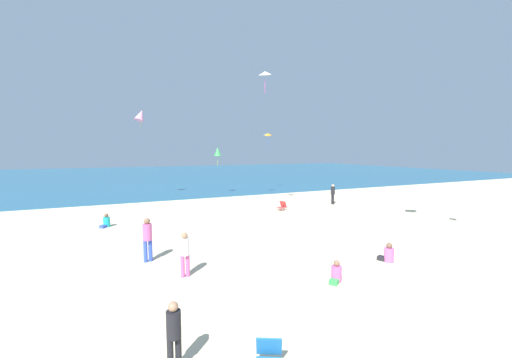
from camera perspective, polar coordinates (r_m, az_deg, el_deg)
ground_plane at (r=19.73m, az=-1.48°, el=-6.97°), size 120.00×120.00×0.00m
ocean_water at (r=56.98m, az=-17.03°, el=0.79°), size 120.00×60.00×0.05m
beach_chair_near_camera at (r=21.88m, az=4.84°, el=-5.00°), size 0.77×0.71×0.64m
beach_chair_mid_beach at (r=6.77m, az=2.41°, el=-29.87°), size 0.71×0.73×0.58m
person_0 at (r=18.92m, az=-25.99°, el=-7.18°), size 0.63×0.64×0.74m
person_2 at (r=10.56m, az=14.60°, el=-16.63°), size 0.62×0.55×0.70m
person_3 at (r=12.41m, az=-19.44°, el=-10.03°), size 0.39×0.39×1.66m
person_4 at (r=12.91m, az=23.22°, el=-12.74°), size 0.51×0.65×0.73m
person_5 at (r=10.66m, az=-13.03°, el=-12.91°), size 0.30×0.30×1.49m
person_6 at (r=24.84m, az=14.02°, el=-2.48°), size 0.37×0.37×1.57m
person_7 at (r=6.59m, az=-14.96°, el=-25.63°), size 0.30×0.30×1.37m
kite_orange at (r=32.24m, az=2.24°, el=8.25°), size 0.73×0.65×1.19m
kite_pink at (r=28.99m, az=-20.60°, el=10.97°), size 1.40×1.32×1.52m
kite_white at (r=21.81m, az=1.65°, el=18.96°), size 0.81×0.80×1.46m
kite_green at (r=29.27m, az=-7.12°, el=5.04°), size 0.69×0.70×1.69m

